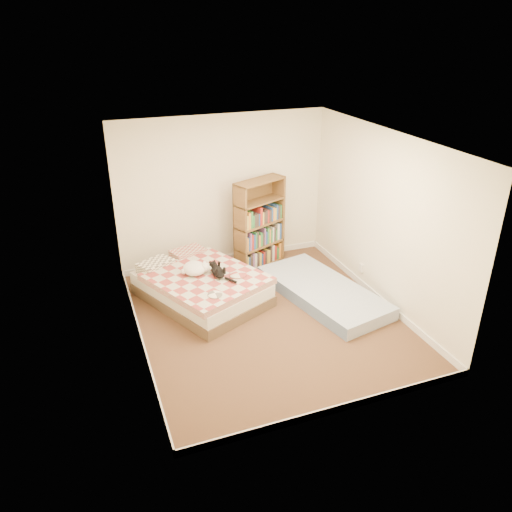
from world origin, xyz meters
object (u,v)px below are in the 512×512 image
object	(u,v)px
floor_mattress	(323,292)
black_cat	(217,271)
bookshelf	(259,234)
white_dog	(195,268)
bed	(201,285)

from	to	relation	value
floor_mattress	black_cat	xyz separation A→B (m)	(-1.50, 0.44, 0.41)
floor_mattress	bookshelf	bearing A→B (deg)	96.96
floor_mattress	white_dog	world-z (taller)	white_dog
bed	floor_mattress	size ratio (longest dim) A/B	1.04
bed	floor_mattress	world-z (taller)	bed
bed	white_dog	size ratio (longest dim) A/B	4.66
bookshelf	black_cat	bearing A→B (deg)	-159.11
black_cat	white_dog	size ratio (longest dim) A/B	1.33
bed	white_dog	world-z (taller)	white_dog
bed	black_cat	bearing A→B (deg)	-62.12
bookshelf	black_cat	size ratio (longest dim) A/B	2.37
bed	bookshelf	size ratio (longest dim) A/B	1.48
black_cat	bed	bearing A→B (deg)	139.08
bookshelf	black_cat	world-z (taller)	bookshelf
bed	white_dog	bearing A→B (deg)	-176.71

